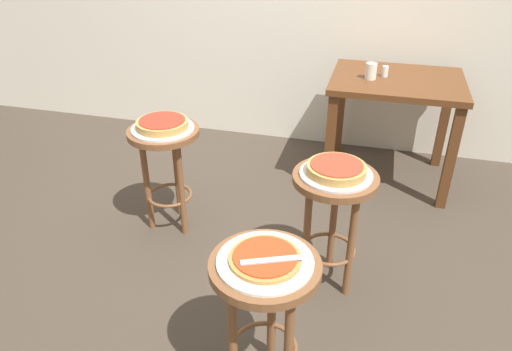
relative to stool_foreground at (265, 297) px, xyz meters
The scene contains 14 objects.
ground_plane 0.96m from the stool_foreground, 111.85° to the left, with size 6.00×6.00×0.00m, color #42382D.
stool_foreground is the anchor object (origin of this frame).
serving_plate_foreground 0.17m from the stool_foreground, behind, with size 0.34×0.34×0.01m, color white.
pizza_foreground 0.18m from the stool_foreground, behind, with size 0.26×0.26×0.02m.
stool_middle 0.71m from the stool_foreground, 76.45° to the left, with size 0.40×0.40×0.64m.
serving_plate_middle 0.73m from the stool_foreground, 76.45° to the left, with size 0.34×0.34×0.01m, color silver.
pizza_middle 0.73m from the stool_foreground, 76.45° to the left, with size 0.27×0.27×0.05m.
stool_leftside 1.26m from the stool_foreground, 130.97° to the left, with size 0.40×0.40×0.64m.
serving_plate_leftside 1.27m from the stool_foreground, 130.97° to the left, with size 0.35×0.35×0.01m, color silver.
pizza_leftside 1.28m from the stool_foreground, 130.97° to the left, with size 0.29×0.29×0.05m.
dining_table 1.95m from the stool_foreground, 77.59° to the left, with size 0.85×0.70×0.74m.
cup_near_edge 1.88m from the stool_foreground, 82.49° to the left, with size 0.07×0.07×0.10m, color silver.
condiment_shaker 1.96m from the stool_foreground, 80.18° to the left, with size 0.04×0.04×0.07m, color white.
pizza_server_knife 0.20m from the stool_foreground, 33.69° to the right, with size 0.22×0.02×0.01m, color silver.
Camera 1 is at (0.62, -2.03, 1.74)m, focal length 33.46 mm.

